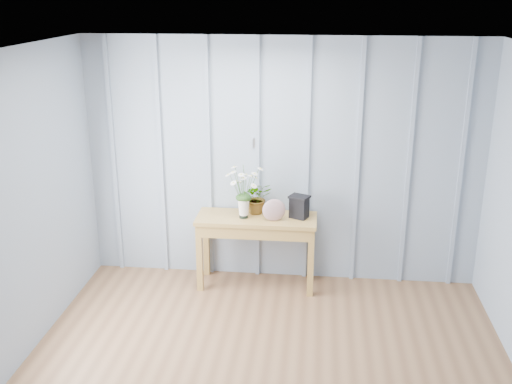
# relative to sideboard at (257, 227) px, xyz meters

# --- Properties ---
(room_shell) EXTENTS (4.00, 4.50, 2.50)m
(room_shell) POSITION_rel_sideboard_xyz_m (0.23, -1.08, 1.35)
(room_shell) COLOR #8F9FB2
(room_shell) RESTS_ON ground
(sideboard) EXTENTS (1.20, 0.45, 0.75)m
(sideboard) POSITION_rel_sideboard_xyz_m (0.00, 0.00, 0.00)
(sideboard) COLOR #A27B3B
(sideboard) RESTS_ON ground
(daisy_vase) EXTENTS (0.39, 0.29, 0.55)m
(daisy_vase) POSITION_rel_sideboard_xyz_m (-0.13, -0.03, 0.46)
(daisy_vase) COLOR black
(daisy_vase) RESTS_ON sideboard
(spider_plant) EXTENTS (0.35, 0.32, 0.33)m
(spider_plant) POSITION_rel_sideboard_xyz_m (-0.01, 0.12, 0.28)
(spider_plant) COLOR #1B3E15
(spider_plant) RESTS_ON sideboard
(felt_disc_vessel) EXTENTS (0.24, 0.11, 0.23)m
(felt_disc_vessel) POSITION_rel_sideboard_xyz_m (0.18, -0.09, 0.23)
(felt_disc_vessel) COLOR #7E3D51
(felt_disc_vessel) RESTS_ON sideboard
(carved_box) EXTENTS (0.23, 0.21, 0.23)m
(carved_box) POSITION_rel_sideboard_xyz_m (0.42, 0.03, 0.23)
(carved_box) COLOR black
(carved_box) RESTS_ON sideboard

